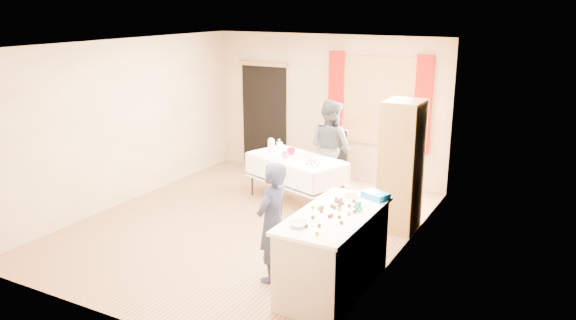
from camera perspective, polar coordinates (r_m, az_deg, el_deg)
The scene contains 29 objects.
floor at distance 8.27m, azimuth -4.31°, elevation -6.66°, with size 4.50×5.50×0.02m, color #9E7047.
ceiling at distance 7.67m, azimuth -4.72°, elevation 11.76°, with size 4.50×5.50×0.02m, color white.
wall_back at distance 10.24m, azimuth 3.94°, elevation 5.38°, with size 4.50×0.02×2.60m, color tan.
wall_front at distance 5.85m, azimuth -19.39°, elevation -3.49°, with size 4.50×0.02×2.60m, color tan.
wall_left at distance 9.27m, azimuth -16.34°, elevation 3.68°, with size 0.02×5.50×2.60m, color tan.
wall_right at distance 6.93m, azimuth 11.37°, elevation 0.07°, with size 0.02×5.50×2.60m, color tan.
window_frame at distance 9.80m, azimuth 9.21°, elevation 5.93°, with size 1.32×0.06×1.52m, color olive.
window_pane at distance 9.79m, azimuth 9.18°, elevation 5.92°, with size 1.20×0.02×1.40m, color white.
curtain_left at distance 10.04m, azimuth 4.90°, elevation 6.30°, with size 0.28×0.06×1.65m, color #B30801.
curtain_right at distance 9.53m, azimuth 13.55°, elevation 5.42°, with size 0.28×0.06×1.65m, color #B30801.
doorway at distance 10.87m, azimuth -2.41°, elevation 4.39°, with size 0.95×0.04×2.00m, color black.
door_lintel at distance 10.69m, azimuth -2.55°, elevation 9.73°, with size 1.05×0.06×0.08m, color olive.
cabinet at distance 7.98m, azimuth 11.43°, elevation -0.64°, with size 0.50×0.60×1.86m, color brown.
counter at distance 6.37m, azimuth 4.68°, elevation -9.25°, with size 0.78×1.64×0.91m.
party_table at distance 9.05m, azimuth 0.83°, elevation -1.57°, with size 1.79×1.31×0.75m.
chair at distance 9.78m, azimuth 4.51°, elevation -1.15°, with size 0.42×0.42×1.01m.
girl at distance 6.46m, azimuth -1.58°, elevation -6.36°, with size 0.36×0.53×1.41m, color #1D213C.
woman at distance 9.34m, azimuth 4.32°, elevation 1.25°, with size 0.95×0.85×1.61m, color black.
soda_can at distance 6.24m, azimuth 7.15°, elevation -4.68°, with size 0.07×0.07×0.12m, color #0D854B.
mixing_bowl at distance 5.81m, azimuth 1.04°, elevation -6.55°, with size 0.24×0.24×0.05m, color white.
foam_block at distance 6.67m, azimuth 6.40°, elevation -3.48°, with size 0.15×0.10×0.08m, color white.
blue_basket at distance 6.67m, azimuth 8.89°, elevation -3.57°, with size 0.30×0.20×0.08m, color #1175C6.
pitcher at distance 9.19m, azimuth -1.72°, elevation 1.40°, with size 0.11×0.11×0.22m, color silver.
cup_red at distance 9.09m, azimuth 0.31°, elevation 0.88°, with size 0.16×0.16×0.11m, color red.
cup_rainbow at distance 8.88m, azimuth -0.30°, elevation 0.51°, with size 0.14×0.14×0.11m, color red.
small_bowl at distance 8.78m, azimuth 2.71°, elevation 0.15°, with size 0.18×0.18×0.06m, color white.
pastry_tray at distance 8.51m, azimuth 2.57°, elevation -0.49°, with size 0.28×0.20×0.02m, color white.
bottle at distance 9.46m, azimuth -0.88°, elevation 1.66°, with size 0.09×0.09×0.17m, color white.
cake_balls at distance 6.20m, azimuth 4.54°, elevation -5.14°, with size 0.52×1.10×0.04m.
Camera 1 is at (4.19, -6.40, 3.14)m, focal length 35.00 mm.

